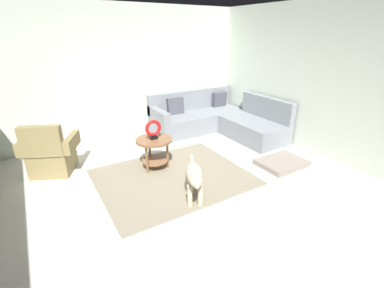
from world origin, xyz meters
TOP-DOWN VIEW (x-y plane):
  - ground_plane at (0.00, 0.00)m, footprint 6.00×6.00m
  - wall_back at (0.00, 2.94)m, footprint 6.00×0.12m
  - wall_right at (2.94, 0.00)m, footprint 0.12×6.00m
  - area_rug at (0.15, 0.70)m, footprint 2.30×1.90m
  - sectional_couch at (1.99, 2.02)m, footprint 2.20×2.25m
  - armchair at (-1.47, 1.87)m, footprint 0.98×0.88m
  - side_table at (0.04, 1.13)m, footprint 0.60×0.60m
  - torus_sculpture at (0.04, 1.13)m, footprint 0.28×0.08m
  - dog_bed_mat at (1.98, 0.08)m, footprint 0.80×0.60m
  - dog at (0.09, -0.04)m, footprint 0.44×0.78m
  - dog_toy_ball at (0.33, 0.41)m, footprint 0.08×0.08m

SIDE VIEW (x-z plane):
  - ground_plane at x=0.00m, z-range -0.10..0.00m
  - area_rug at x=0.15m, z-range 0.00..0.01m
  - dog_toy_ball at x=0.33m, z-range 0.00..0.08m
  - dog_bed_mat at x=1.98m, z-range 0.00..0.09m
  - sectional_couch at x=1.99m, z-range -0.15..0.73m
  - armchair at x=-1.47m, z-range -0.12..0.76m
  - dog at x=0.09m, z-range 0.06..0.69m
  - side_table at x=0.04m, z-range 0.15..0.69m
  - torus_sculpture at x=0.04m, z-range 0.55..0.87m
  - wall_back at x=0.00m, z-range 0.00..2.70m
  - wall_right at x=2.94m, z-range 0.00..2.70m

